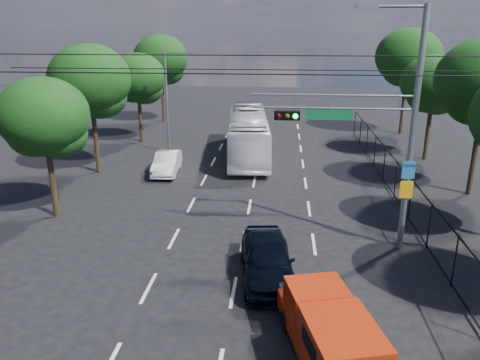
# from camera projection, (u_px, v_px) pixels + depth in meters

# --- Properties ---
(lane_markings) EXTENTS (6.12, 38.00, 0.01)m
(lane_markings) POSITION_uv_depth(u_px,v_px,m) (252.00, 193.00, 25.61)
(lane_markings) COLOR beige
(lane_markings) RESTS_ON ground
(signal_mast) EXTENTS (6.43, 0.39, 9.50)m
(signal_mast) POSITION_uv_depth(u_px,v_px,m) (381.00, 122.00, 17.83)
(signal_mast) COLOR slate
(signal_mast) RESTS_ON ground
(streetlight_left) EXTENTS (2.09, 0.22, 7.08)m
(streetlight_left) POSITION_uv_depth(u_px,v_px,m) (169.00, 98.00, 32.46)
(streetlight_left) COLOR slate
(streetlight_left) RESTS_ON ground
(utility_wires) EXTENTS (22.00, 5.04, 0.74)m
(utility_wires) POSITION_uv_depth(u_px,v_px,m) (245.00, 66.00, 18.44)
(utility_wires) COLOR black
(utility_wires) RESTS_ON ground
(fence_right) EXTENTS (0.06, 34.03, 2.00)m
(fence_right) POSITION_uv_depth(u_px,v_px,m) (404.00, 191.00, 22.92)
(fence_right) COLOR black
(fence_right) RESTS_ON ground
(tree_right_d) EXTENTS (4.32, 4.32, 7.02)m
(tree_right_d) POSITION_uv_depth(u_px,v_px,m) (434.00, 87.00, 30.70)
(tree_right_d) COLOR black
(tree_right_d) RESTS_ON ground
(tree_right_e) EXTENTS (5.28, 5.28, 8.58)m
(tree_right_e) POSITION_uv_depth(u_px,v_px,m) (408.00, 61.00, 37.90)
(tree_right_e) COLOR black
(tree_right_e) RESTS_ON ground
(tree_left_b) EXTENTS (4.08, 4.08, 6.63)m
(tree_left_b) POSITION_uv_depth(u_px,v_px,m) (45.00, 122.00, 21.18)
(tree_left_b) COLOR black
(tree_left_b) RESTS_ON ground
(tree_left_c) EXTENTS (4.80, 4.80, 7.80)m
(tree_left_c) POSITION_uv_depth(u_px,v_px,m) (91.00, 85.00, 27.58)
(tree_left_c) COLOR black
(tree_left_c) RESTS_ON ground
(tree_left_d) EXTENTS (4.20, 4.20, 6.83)m
(tree_left_d) POSITION_uv_depth(u_px,v_px,m) (138.00, 81.00, 35.32)
(tree_left_d) COLOR black
(tree_left_d) RESTS_ON ground
(tree_left_e) EXTENTS (4.92, 4.92, 7.99)m
(tree_left_e) POSITION_uv_depth(u_px,v_px,m) (161.00, 62.00, 42.64)
(tree_left_e) COLOR black
(tree_left_e) RESTS_ON ground
(red_pickup) EXTENTS (2.78, 5.02, 1.78)m
(red_pickup) POSITION_uv_depth(u_px,v_px,m) (329.00, 331.00, 12.58)
(red_pickup) COLOR black
(red_pickup) RESTS_ON ground
(navy_hatchback) EXTENTS (2.37, 4.75, 1.55)m
(navy_hatchback) POSITION_uv_depth(u_px,v_px,m) (267.00, 259.00, 16.83)
(navy_hatchback) COLOR black
(navy_hatchback) RESTS_ON ground
(white_bus) EXTENTS (3.59, 11.28, 3.09)m
(white_bus) POSITION_uv_depth(u_px,v_px,m) (248.00, 134.00, 32.39)
(white_bus) COLOR silver
(white_bus) RESTS_ON ground
(white_van) EXTENTS (1.66, 4.04, 1.30)m
(white_van) POSITION_uv_depth(u_px,v_px,m) (167.00, 163.00, 28.95)
(white_van) COLOR silver
(white_van) RESTS_ON ground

